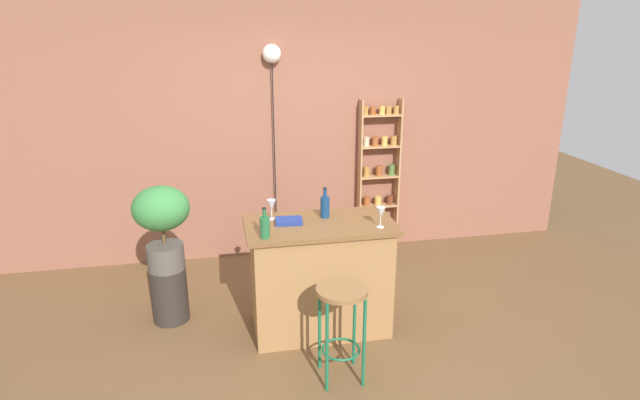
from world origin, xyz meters
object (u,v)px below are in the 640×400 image
at_px(spice_shelf, 379,173).
at_px(bottle_vinegar, 325,206).
at_px(bar_stool, 342,311).
at_px(plant_stool, 170,294).
at_px(bottle_sauce_amber, 265,227).
at_px(wine_glass_left, 381,213).
at_px(potted_plant, 162,219).
at_px(pendant_globe_light, 272,59).
at_px(wine_glass_center, 271,205).
at_px(cookbook, 289,221).

bearing_deg(spice_shelf, bottle_vinegar, -122.70).
distance_m(bar_stool, plant_stool, 1.67).
xyz_separation_m(bottle_sauce_amber, wine_glass_left, (0.90, 0.04, 0.03)).
xyz_separation_m(bar_stool, potted_plant, (-1.26, 1.05, 0.39)).
bearing_deg(wine_glass_left, plant_stool, 161.83).
xyz_separation_m(potted_plant, bottle_vinegar, (1.31, -0.25, 0.11)).
xyz_separation_m(bottle_sauce_amber, pendant_globe_light, (0.28, 1.76, 1.08)).
height_order(plant_stool, pendant_globe_light, pendant_globe_light).
bearing_deg(wine_glass_center, wine_glass_left, -22.73).
xyz_separation_m(spice_shelf, bottle_vinegar, (-0.89, -1.39, 0.15)).
xyz_separation_m(bottle_vinegar, cookbook, (-0.31, -0.08, -0.08)).
xyz_separation_m(potted_plant, cookbook, (1.00, -0.33, 0.03)).
height_order(plant_stool, wine_glass_center, wine_glass_center).
xyz_separation_m(wine_glass_left, wine_glass_center, (-0.81, 0.34, 0.00)).
height_order(bar_stool, wine_glass_left, wine_glass_left).
bearing_deg(bar_stool, pendant_globe_light, 95.10).
height_order(spice_shelf, cookbook, spice_shelf).
xyz_separation_m(wine_glass_center, pendant_globe_light, (0.19, 1.38, 1.05)).
distance_m(bar_stool, potted_plant, 1.69).
height_order(bar_stool, potted_plant, potted_plant).
bearing_deg(potted_plant, wine_glass_center, -13.73).
bearing_deg(bottle_vinegar, potted_plant, 169.27).
bearing_deg(wine_glass_left, bar_stool, -130.22).
distance_m(plant_stool, potted_plant, 0.68).
bearing_deg(bar_stool, potted_plant, 140.14).
bearing_deg(potted_plant, bar_stool, -39.86).
relative_size(bottle_vinegar, cookbook, 1.19).
height_order(plant_stool, bottle_sauce_amber, bottle_sauce_amber).
relative_size(bar_stool, bottle_sauce_amber, 3.07).
bearing_deg(bottle_vinegar, wine_glass_center, 175.54).
relative_size(plant_stool, cookbook, 2.31).
xyz_separation_m(bottle_vinegar, pendant_globe_light, (-0.25, 1.42, 1.07)).
height_order(potted_plant, pendant_globe_light, pendant_globe_light).
distance_m(plant_stool, bottle_sauce_amber, 1.26).
distance_m(wine_glass_left, cookbook, 0.73).
distance_m(spice_shelf, pendant_globe_light, 1.67).
relative_size(spice_shelf, potted_plant, 2.34).
bearing_deg(pendant_globe_light, spice_shelf, -1.23).
bearing_deg(wine_glass_center, cookbook, -42.81).
distance_m(plant_stool, bottle_vinegar, 1.55).
xyz_separation_m(plant_stool, wine_glass_center, (0.88, -0.21, 0.82)).
relative_size(potted_plant, wine_glass_left, 4.39).
height_order(plant_stool, cookbook, cookbook).
xyz_separation_m(spice_shelf, bottle_sauce_amber, (-1.42, -1.74, 0.15)).
height_order(spice_shelf, pendant_globe_light, pendant_globe_light).
bearing_deg(bottle_sauce_amber, plant_stool, 143.07).
distance_m(plant_stool, wine_glass_center, 1.22).
relative_size(wine_glass_left, pendant_globe_light, 0.07).
bearing_deg(bar_stool, wine_glass_left, 49.78).
xyz_separation_m(bar_stool, spice_shelf, (0.94, 2.20, 0.34)).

